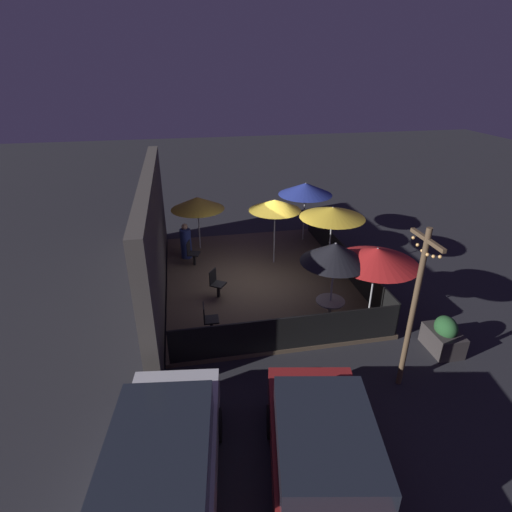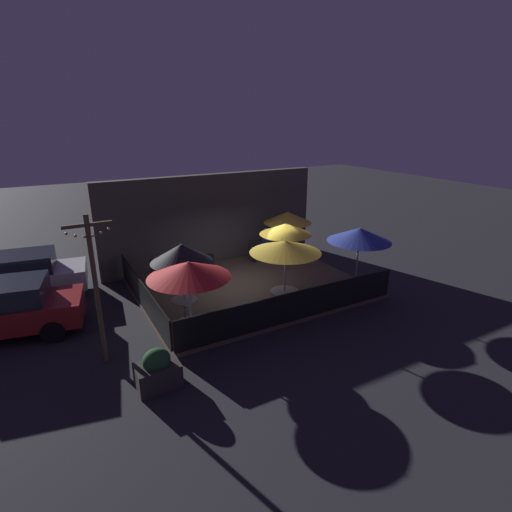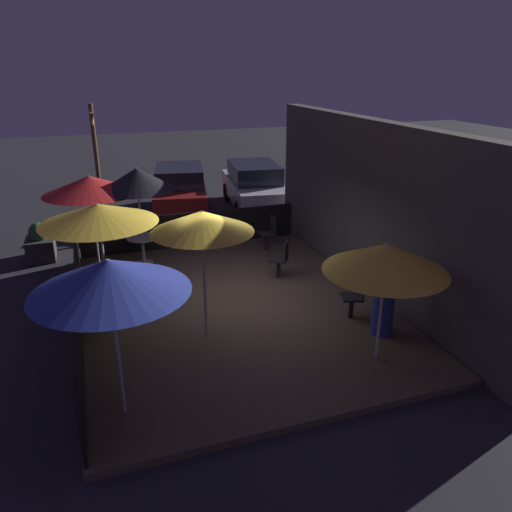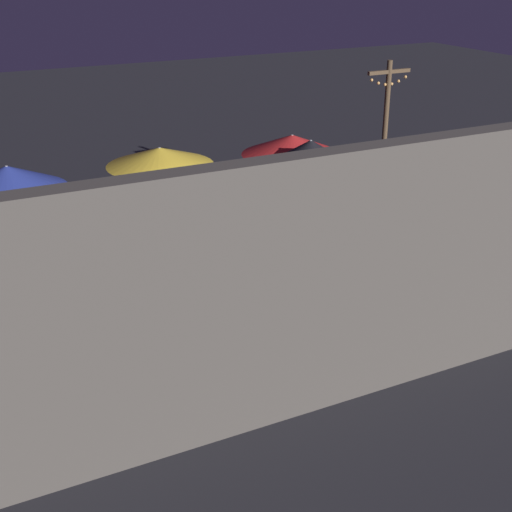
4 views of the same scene
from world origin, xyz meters
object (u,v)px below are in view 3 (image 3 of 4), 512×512
(patio_umbrella_5, at_px, (202,222))
(patio_chair_2, at_px, (281,258))
(patio_umbrella_2, at_px, (109,276))
(parked_car_0, at_px, (180,189))
(dining_table_1, at_px, (108,293))
(patio_umbrella_3, at_px, (386,258))
(patio_umbrella_0, at_px, (137,179))
(patio_chair_0, at_px, (355,295))
(planter_box, at_px, (40,243))
(dining_table_0, at_px, (143,242))
(patio_umbrella_4, at_px, (90,185))
(parked_car_1, at_px, (254,185))
(light_post, at_px, (97,167))
(patio_chair_1, at_px, (269,232))
(patron_0, at_px, (383,304))
(patio_umbrella_1, at_px, (98,214))

(patio_umbrella_5, height_order, patio_chair_2, patio_umbrella_5)
(patio_umbrella_2, height_order, parked_car_0, patio_umbrella_2)
(dining_table_1, bearing_deg, patio_umbrella_3, 55.97)
(patio_umbrella_0, distance_m, patio_chair_0, 5.86)
(patio_umbrella_3, distance_m, planter_box, 9.41)
(dining_table_1, bearing_deg, dining_table_0, 160.48)
(patio_umbrella_3, height_order, patio_umbrella_4, patio_umbrella_4)
(patio_umbrella_0, height_order, parked_car_1, patio_umbrella_0)
(patio_umbrella_4, height_order, planter_box, patio_umbrella_4)
(light_post, bearing_deg, parked_car_1, 109.98)
(patio_chair_1, bearing_deg, patron_0, 96.36)
(patio_umbrella_0, height_order, dining_table_0, patio_umbrella_0)
(planter_box, xyz_separation_m, parked_car_1, (-2.82, 6.96, 0.42))
(patio_umbrella_0, height_order, patio_umbrella_5, patio_umbrella_0)
(patio_umbrella_0, bearing_deg, patio_umbrella_5, 9.34)
(planter_box, bearing_deg, patio_chair_2, 57.05)
(dining_table_0, relative_size, light_post, 0.21)
(patio_umbrella_4, height_order, patio_chair_1, patio_umbrella_4)
(parked_car_1, bearing_deg, parked_car_0, -88.71)
(patio_umbrella_2, xyz_separation_m, patio_chair_2, (-3.82, 3.97, -1.67))
(planter_box, relative_size, parked_car_0, 0.23)
(patio_umbrella_3, height_order, dining_table_0, patio_umbrella_3)
(dining_table_0, bearing_deg, patio_umbrella_3, 29.30)
(patio_chair_1, bearing_deg, light_post, -29.91)
(patio_umbrella_2, relative_size, patio_umbrella_5, 1.00)
(patio_umbrella_5, height_order, dining_table_0, patio_umbrella_5)
(patio_umbrella_4, xyz_separation_m, patio_umbrella_5, (4.16, 1.74, 0.13))
(patio_chair_1, bearing_deg, patio_chair_2, 79.70)
(parked_car_1, bearing_deg, patio_chair_2, -5.72)
(patio_chair_1, height_order, patio_chair_2, patio_chair_1)
(patio_chair_2, bearing_deg, patio_umbrella_5, 74.71)
(planter_box, bearing_deg, patio_umbrella_2, 11.46)
(light_post, bearing_deg, patio_umbrella_1, -2.14)
(dining_table_1, distance_m, patio_chair_2, 4.08)
(patio_umbrella_2, height_order, light_post, light_post)
(patio_chair_1, height_order, parked_car_0, parked_car_0)
(patio_umbrella_4, height_order, patio_chair_0, patio_umbrella_4)
(patron_0, bearing_deg, patio_umbrella_5, 98.60)
(patio_umbrella_4, height_order, patio_chair_2, patio_umbrella_4)
(dining_table_0, bearing_deg, parked_car_0, 158.33)
(patron_0, xyz_separation_m, planter_box, (-6.57, -6.28, -0.30))
(patio_chair_0, bearing_deg, patio_chair_2, -57.46)
(patio_umbrella_2, xyz_separation_m, patio_chair_0, (-1.48, 4.60, -1.67))
(patio_umbrella_2, height_order, planter_box, patio_umbrella_2)
(patio_umbrella_1, relative_size, parked_car_0, 0.55)
(patio_umbrella_2, height_order, patio_chair_2, patio_umbrella_2)
(patio_chair_2, xyz_separation_m, parked_car_1, (-6.36, 1.50, 0.24))
(dining_table_1, height_order, parked_car_1, parked_car_1)
(patio_umbrella_2, relative_size, parked_car_0, 0.56)
(dining_table_0, bearing_deg, patio_umbrella_5, 9.34)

